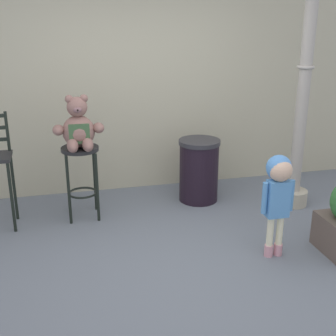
{
  "coord_description": "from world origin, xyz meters",
  "views": [
    {
      "loc": [
        -0.93,
        -3.39,
        2.16
      ],
      "look_at": [
        0.07,
        0.73,
        0.69
      ],
      "focal_mm": 47.76,
      "sensor_mm": 36.0,
      "label": 1
    }
  ],
  "objects": [
    {
      "name": "trash_bin",
      "position": [
        0.63,
        1.43,
        0.38
      ],
      "size": [
        0.49,
        0.49,
        0.76
      ],
      "color": "black",
      "rests_on": "ground_plane"
    },
    {
      "name": "building_wall",
      "position": [
        0.0,
        2.17,
        1.69
      ],
      "size": [
        6.85,
        0.3,
        3.39
      ],
      "primitive_type": "cube",
      "color": "#B5B193",
      "rests_on": "ground_plane"
    },
    {
      "name": "lamppost",
      "position": [
        1.68,
        1.02,
        1.1
      ],
      "size": [
        0.33,
        0.33,
        2.78
      ],
      "color": "#B2AB94",
      "rests_on": "ground_plane"
    },
    {
      "name": "bar_stool_with_teddy",
      "position": [
        -0.76,
        1.28,
        0.58
      ],
      "size": [
        0.4,
        0.4,
        0.81
      ],
      "color": "black",
      "rests_on": "ground_plane"
    },
    {
      "name": "ground_plane",
      "position": [
        0.0,
        0.0,
        0.0
      ],
      "size": [
        24.0,
        24.0,
        0.0
      ],
      "primitive_type": "plane",
      "color": "slate"
    },
    {
      "name": "teddy_bear",
      "position": [
        -0.76,
        1.25,
        1.01
      ],
      "size": [
        0.53,
        0.48,
        0.56
      ],
      "color": "#89635A",
      "rests_on": "bar_stool_with_teddy"
    },
    {
      "name": "child_walking",
      "position": [
        0.91,
        -0.01,
        0.71
      ],
      "size": [
        0.31,
        0.25,
        0.98
      ],
      "rotation": [
        0.0,
        0.0,
        -1.32
      ],
      "color": "#D596A2",
      "rests_on": "ground_plane"
    }
  ]
}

